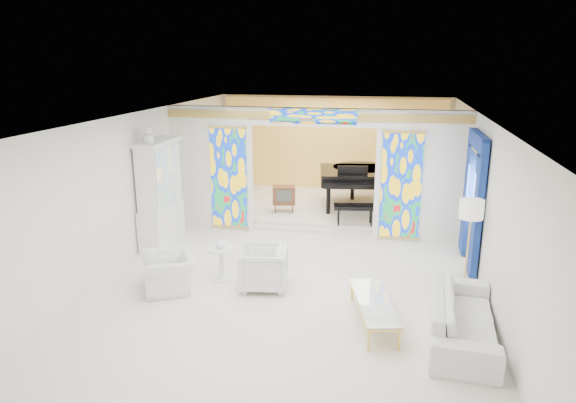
% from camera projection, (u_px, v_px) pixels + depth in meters
% --- Properties ---
extents(floor, '(12.00, 12.00, 0.00)m').
position_uv_depth(floor, '(297.00, 265.00, 10.51)').
color(floor, silver).
rests_on(floor, ground).
extents(ceiling, '(7.00, 12.00, 0.02)m').
position_uv_depth(ceiling, '(298.00, 117.00, 9.71)').
color(ceiling, silver).
rests_on(ceiling, wall_back).
extents(wall_back, '(7.00, 0.02, 3.00)m').
position_uv_depth(wall_back, '(333.00, 146.00, 15.77)').
color(wall_back, silver).
rests_on(wall_back, floor).
extents(wall_front, '(7.00, 0.02, 3.00)m').
position_uv_depth(wall_front, '(171.00, 365.00, 4.44)').
color(wall_front, silver).
rests_on(wall_front, floor).
extents(wall_left, '(0.02, 12.00, 3.00)m').
position_uv_depth(wall_left, '(134.00, 185.00, 10.79)').
color(wall_left, silver).
rests_on(wall_left, floor).
extents(wall_right, '(0.02, 12.00, 3.00)m').
position_uv_depth(wall_right, '(484.00, 203.00, 9.43)').
color(wall_right, silver).
rests_on(wall_right, floor).
extents(partition_wall, '(7.00, 0.22, 3.00)m').
position_uv_depth(partition_wall, '(313.00, 166.00, 11.95)').
color(partition_wall, silver).
rests_on(partition_wall, floor).
extents(stained_glass_left, '(0.90, 0.04, 2.40)m').
position_uv_depth(stained_glass_left, '(229.00, 178.00, 12.34)').
color(stained_glass_left, gold).
rests_on(stained_glass_left, partition_wall).
extents(stained_glass_right, '(0.90, 0.04, 2.40)m').
position_uv_depth(stained_glass_right, '(401.00, 186.00, 11.56)').
color(stained_glass_right, gold).
rests_on(stained_glass_right, partition_wall).
extents(stained_glass_transom, '(2.00, 0.04, 0.34)m').
position_uv_depth(stained_glass_transom, '(313.00, 116.00, 11.54)').
color(stained_glass_transom, gold).
rests_on(stained_glass_transom, partition_wall).
extents(alcove_platform, '(6.80, 3.80, 0.18)m').
position_uv_depth(alcove_platform, '(324.00, 206.00, 14.36)').
color(alcove_platform, silver).
rests_on(alcove_platform, floor).
extents(gold_curtain_back, '(6.70, 0.10, 2.90)m').
position_uv_depth(gold_curtain_back, '(333.00, 146.00, 15.66)').
color(gold_curtain_back, '#FBBD57').
rests_on(gold_curtain_back, wall_back).
extents(chandelier, '(0.48, 0.48, 0.30)m').
position_uv_depth(chandelier, '(333.00, 118.00, 13.57)').
color(chandelier, gold).
rests_on(chandelier, ceiling).
extents(blue_drapes, '(0.14, 1.85, 2.65)m').
position_uv_depth(blue_drapes, '(473.00, 190.00, 10.09)').
color(blue_drapes, navy).
rests_on(blue_drapes, wall_right).
extents(china_cabinet, '(0.56, 1.46, 2.72)m').
position_uv_depth(china_cabinet, '(160.00, 194.00, 11.38)').
color(china_cabinet, white).
rests_on(china_cabinet, floor).
extents(armchair_left, '(1.24, 1.29, 0.65)m').
position_uv_depth(armchair_left, '(169.00, 272.00, 9.33)').
color(armchair_left, white).
rests_on(armchair_left, floor).
extents(armchair_right, '(0.97, 0.95, 0.78)m').
position_uv_depth(armchair_right, '(263.00, 268.00, 9.35)').
color(armchair_right, white).
rests_on(armchair_right, floor).
extents(sofa, '(1.10, 2.43, 0.69)m').
position_uv_depth(sofa, '(463.00, 317.00, 7.65)').
color(sofa, white).
rests_on(sofa, floor).
extents(side_table, '(0.69, 0.69, 0.65)m').
position_uv_depth(side_table, '(221.00, 259.00, 9.68)').
color(side_table, white).
rests_on(side_table, floor).
extents(vase, '(0.24, 0.24, 0.19)m').
position_uv_depth(vase, '(221.00, 243.00, 9.59)').
color(vase, silver).
rests_on(vase, side_table).
extents(coffee_table, '(0.91, 1.80, 0.39)m').
position_uv_depth(coffee_table, '(374.00, 303.00, 8.09)').
color(coffee_table, white).
rests_on(coffee_table, floor).
extents(floor_lamp, '(0.50, 0.50, 1.71)m').
position_uv_depth(floor_lamp, '(471.00, 214.00, 8.96)').
color(floor_lamp, gold).
rests_on(floor_lamp, floor).
extents(grand_piano, '(2.13, 3.29, 1.24)m').
position_uv_depth(grand_piano, '(356.00, 175.00, 13.97)').
color(grand_piano, black).
rests_on(grand_piano, alcove_platform).
extents(tv_console, '(0.66, 0.51, 0.68)m').
position_uv_depth(tv_console, '(284.00, 195.00, 13.44)').
color(tv_console, brown).
rests_on(tv_console, alcove_platform).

